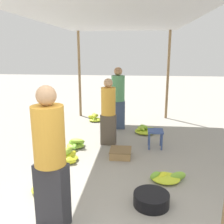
# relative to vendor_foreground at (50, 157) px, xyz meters

# --- Properties ---
(canopy_post_back_left) EXTENTS (0.08, 0.08, 2.73)m
(canopy_post_back_left) POSITION_rel_vendor_foreground_xyz_m (-0.90, 5.33, 0.45)
(canopy_post_back_left) COLOR olive
(canopy_post_back_left) RESTS_ON ground
(canopy_post_back_right) EXTENTS (0.08, 0.08, 2.73)m
(canopy_post_back_right) POSITION_rel_vendor_foreground_xyz_m (1.92, 5.33, 0.45)
(canopy_post_back_right) COLOR olive
(canopy_post_back_right) RESTS_ON ground
(canopy_tarp) EXTENTS (3.22, 6.10, 0.04)m
(canopy_tarp) POSITION_rel_vendor_foreground_xyz_m (0.51, 2.48, 1.84)
(canopy_tarp) COLOR #B2B2B7
(canopy_tarp) RESTS_ON canopy_post_front_left
(vendor_foreground) EXTENTS (0.45, 0.45, 1.76)m
(vendor_foreground) POSITION_rel_vendor_foreground_xyz_m (0.00, 0.00, 0.00)
(vendor_foreground) COLOR #2D2D33
(vendor_foreground) RESTS_ON ground
(stool) EXTENTS (0.34, 0.34, 0.41)m
(stool) POSITION_rel_vendor_foreground_xyz_m (1.42, 2.72, -0.58)
(stool) COLOR #384C84
(stool) RESTS_ON ground
(basin_black) EXTENTS (0.51, 0.51, 0.18)m
(basin_black) POSITION_rel_vendor_foreground_xyz_m (1.24, 0.53, -0.82)
(basin_black) COLOR black
(basin_black) RESTS_ON ground
(banana_pile_left_0) EXTENTS (0.51, 0.58, 0.17)m
(banana_pile_left_0) POSITION_rel_vendor_foreground_xyz_m (-0.37, 0.72, -0.85)
(banana_pile_left_0) COLOR #C6D329
(banana_pile_left_0) RESTS_ON ground
(banana_pile_left_1) EXTENTS (0.41, 0.48, 0.22)m
(banana_pile_left_1) POSITION_rel_vendor_foreground_xyz_m (-0.35, 2.54, -0.83)
(banana_pile_left_1) COLOR #8EBD33
(banana_pile_left_1) RESTS_ON ground
(banana_pile_left_2) EXTENTS (0.43, 0.40, 0.24)m
(banana_pile_left_2) POSITION_rel_vendor_foreground_xyz_m (-0.31, 4.71, -0.81)
(banana_pile_left_2) COLOR #C5D329
(banana_pile_left_2) RESTS_ON ground
(banana_pile_left_3) EXTENTS (0.39, 0.48, 0.28)m
(banana_pile_left_3) POSITION_rel_vendor_foreground_xyz_m (-0.33, 1.83, -0.83)
(banana_pile_left_3) COLOR #92BF32
(banana_pile_left_3) RESTS_ON ground
(banana_pile_right_0) EXTENTS (0.61, 0.47, 0.21)m
(banana_pile_right_0) POSITION_rel_vendor_foreground_xyz_m (1.21, 3.71, -0.84)
(banana_pile_right_0) COLOR #ADCA2D
(banana_pile_right_0) RESTS_ON ground
(banana_pile_right_1) EXTENTS (0.67, 0.42, 0.15)m
(banana_pile_right_1) POSITION_rel_vendor_foreground_xyz_m (1.53, 1.25, -0.85)
(banana_pile_right_1) COLOR #7DB636
(banana_pile_right_1) RESTS_ON ground
(crate_near) EXTENTS (0.44, 0.44, 0.17)m
(crate_near) POSITION_rel_vendor_foreground_xyz_m (0.68, 2.12, -0.83)
(crate_near) COLOR #9E7A4C
(crate_near) RESTS_ON ground
(shopper_walking_mid) EXTENTS (0.36, 0.36, 1.54)m
(shopper_walking_mid) POSITION_rel_vendor_foreground_xyz_m (0.35, 2.82, -0.12)
(shopper_walking_mid) COLOR #4C4238
(shopper_walking_mid) RESTS_ON ground
(shopper_walking_far) EXTENTS (0.40, 0.40, 1.70)m
(shopper_walking_far) POSITION_rel_vendor_foreground_xyz_m (0.46, 4.06, -0.03)
(shopper_walking_far) COLOR #384766
(shopper_walking_far) RESTS_ON ground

